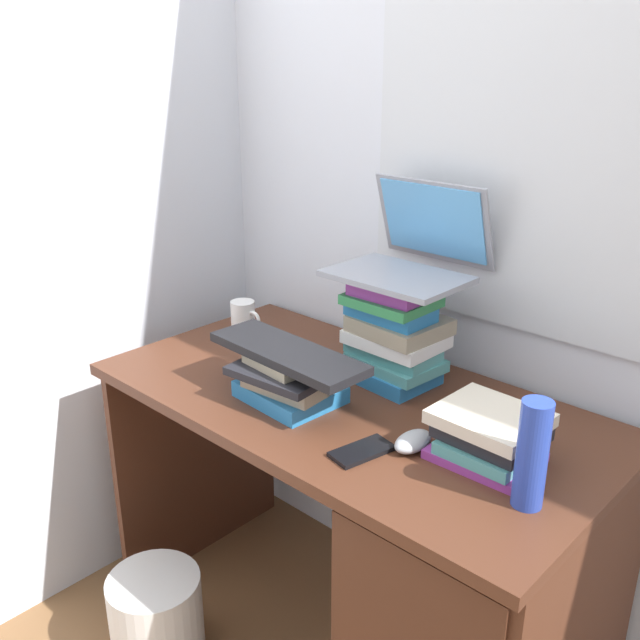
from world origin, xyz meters
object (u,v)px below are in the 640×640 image
book_stack_side (489,435)px  cell_phone (362,451)px  mug (244,317)px  water_bottle (532,454)px  book_stack_tall (394,332)px  keyboard (288,353)px  laptop (412,253)px  wastebasket (157,618)px  computer_mouse (413,441)px  desk (445,582)px  book_stack_keyboard_riser (289,381)px

book_stack_side → cell_phone: 0.27m
mug → water_bottle: 1.05m
mug → book_stack_tall: bearing=5.3°
keyboard → cell_phone: size_ratio=3.09×
keyboard → cell_phone: keyboard is taller
cell_phone → book_stack_tall: bearing=129.3°
keyboard → laptop: bearing=73.5°
book_stack_tall → keyboard: (-0.11, -0.27, -0.01)m
laptop → wastebasket: 1.20m
mug → wastebasket: bearing=-72.0°
laptop → computer_mouse: (0.24, -0.30, -0.31)m
book_stack_side → computer_mouse: (-0.14, -0.07, -0.04)m
book_stack_side → wastebasket: size_ratio=0.82×
laptop → cell_phone: 0.53m
book_stack_tall → cell_phone: book_stack_tall is taller
book_stack_side → computer_mouse: book_stack_side is taller
desk → cell_phone: cell_phone is taller
book_stack_side → keyboard: bearing=-168.0°
book_stack_side → wastebasket: 1.09m
water_bottle → book_stack_keyboard_riser: bearing=-179.2°
book_stack_keyboard_riser → book_stack_side: book_stack_keyboard_riser is taller
book_stack_tall → cell_phone: bearing=-62.4°
computer_mouse → water_bottle: 0.29m
mug → computer_mouse: bearing=-14.0°
desk → book_stack_keyboard_riser: (-0.42, -0.09, 0.41)m
laptop → keyboard: 0.40m
book_stack_keyboard_riser → book_stack_tall: bearing=66.8°
laptop → water_bottle: bearing=-31.5°
computer_mouse → water_bottle: (0.27, -0.01, 0.09)m
keyboard → mug: bearing=154.5°
keyboard → book_stack_keyboard_riser: bearing=108.1°
desk → book_stack_tall: book_stack_tall is taller
book_stack_tall → book_stack_keyboard_riser: 0.30m
mug → water_bottle: bearing=-11.2°
water_bottle → wastebasket: water_bottle is taller
laptop → wastebasket: (-0.37, -0.59, -0.98)m
keyboard → book_stack_side: bearing=14.5°
book_stack_tall → laptop: laptop is taller
water_bottle → wastebasket: 1.19m
keyboard → desk: bearing=14.9°
mug → cell_phone: bearing=-21.8°
computer_mouse → cell_phone: bearing=-127.6°
desk → laptop: (-0.30, 0.23, 0.68)m
water_bottle → cell_phone: 0.36m
mug → wastebasket: mug is taller
book_stack_tall → wastebasket: book_stack_tall is taller
desk → book_stack_keyboard_riser: 0.59m
book_stack_keyboard_riser → mug: 0.46m
book_stack_keyboard_riser → book_stack_side: bearing=11.5°
computer_mouse → mug: size_ratio=0.94×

